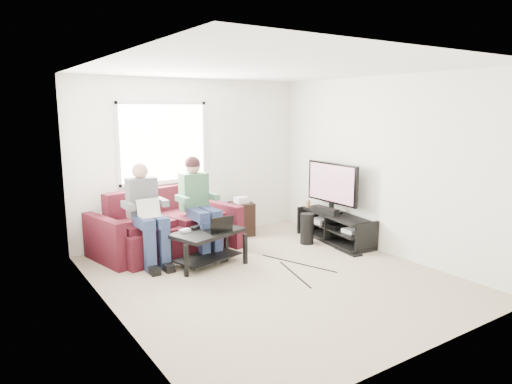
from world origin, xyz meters
TOP-DOWN VIEW (x-y plane):
  - floor at (0.00, 0.00)m, footprint 4.50×4.50m
  - ceiling at (0.00, 0.00)m, footprint 4.50×4.50m
  - wall_back at (0.00, 2.25)m, footprint 4.50×0.00m
  - wall_front at (0.00, -2.25)m, footprint 4.50×0.00m
  - wall_left at (-2.00, 0.00)m, footprint 0.00×4.50m
  - wall_right at (2.00, 0.00)m, footprint 0.00×4.50m
  - window at (-0.50, 2.23)m, footprint 1.48×0.04m
  - sofa at (-0.72, 1.75)m, footprint 2.17×1.27m
  - person_left at (-1.12, 1.38)m, footprint 0.40×0.70m
  - person_right at (-0.32, 1.40)m, footprint 0.40×0.71m
  - laptop_silver at (-1.12, 1.22)m, footprint 0.38×0.34m
  - coffee_table at (-0.46, 0.87)m, footprint 1.09×0.84m
  - laptop_black at (-0.34, 0.79)m, footprint 0.41×0.36m
  - controller_a at (-0.74, 0.99)m, footprint 0.16×0.12m
  - controller_b at (-0.56, 1.05)m, footprint 0.16×0.14m
  - controller_c at (-0.16, 1.02)m, footprint 0.16×0.14m
  - tv_stand at (1.77, 0.71)m, footprint 0.61×1.46m
  - tv at (1.77, 0.81)m, footprint 0.12×1.10m
  - soundbar at (1.65, 0.81)m, footprint 0.12×0.50m
  - drink_cup at (1.72, 1.34)m, footprint 0.08×0.08m
  - console_white at (1.77, 0.31)m, footprint 0.30×0.22m
  - console_grey at (1.77, 1.01)m, footprint 0.34×0.26m
  - console_black at (1.77, 0.66)m, footprint 0.38×0.30m
  - subwoofer at (1.32, 0.87)m, footprint 0.22×0.22m
  - keyboard_floor at (1.55, 0.19)m, footprint 0.22×0.51m
  - end_table at (0.73, 1.89)m, footprint 0.38×0.38m

SIDE VIEW (x-z plane):
  - floor at x=0.00m, z-range 0.00..0.00m
  - keyboard_floor at x=1.55m, z-range 0.00..0.03m
  - tv_stand at x=1.77m, z-range -0.02..0.44m
  - subwoofer at x=1.32m, z-range 0.00..0.49m
  - console_white at x=1.77m, z-range 0.25..0.31m
  - console_black at x=1.77m, z-range 0.25..0.32m
  - console_grey at x=1.77m, z-range 0.25..0.33m
  - end_table at x=0.73m, z-range -0.03..0.62m
  - sofa at x=-0.72m, z-range -0.13..0.80m
  - coffee_table at x=-0.46m, z-range 0.11..0.59m
  - controller_a at x=-0.74m, z-range 0.48..0.52m
  - controller_b at x=-0.56m, z-range 0.48..0.52m
  - controller_c at x=-0.16m, z-range 0.48..0.52m
  - soundbar at x=1.65m, z-range 0.47..0.57m
  - drink_cup at x=1.72m, z-range 0.47..0.59m
  - laptop_black at x=-0.34m, z-range 0.48..0.72m
  - laptop_silver at x=-1.12m, z-range 0.64..0.88m
  - person_left at x=-1.12m, z-range 0.08..1.47m
  - person_right at x=-0.32m, z-range 0.11..1.55m
  - tv at x=1.77m, z-range 0.52..1.33m
  - wall_back at x=0.00m, z-range -0.95..3.55m
  - wall_front at x=0.00m, z-range -0.95..3.55m
  - wall_left at x=-2.00m, z-range -0.95..3.55m
  - wall_right at x=2.00m, z-range -0.95..3.55m
  - window at x=-0.50m, z-range 0.96..2.24m
  - ceiling at x=0.00m, z-range 2.60..2.60m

